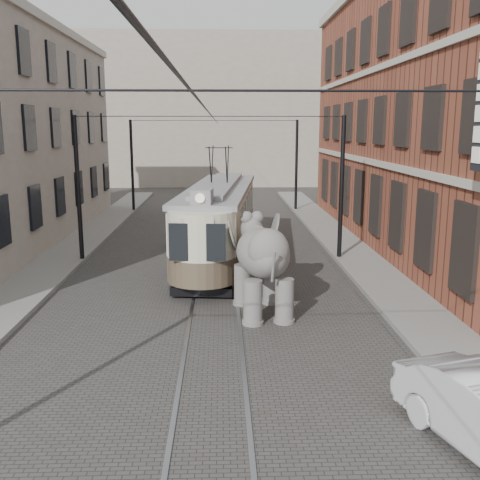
{
  "coord_description": "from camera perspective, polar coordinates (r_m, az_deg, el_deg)",
  "views": [
    {
      "loc": [
        0.23,
        -16.78,
        5.53
      ],
      "look_at": [
        0.8,
        0.05,
        2.1
      ],
      "focal_mm": 41.62,
      "sensor_mm": 36.0,
      "label": 1
    }
  ],
  "objects": [
    {
      "name": "tram",
      "position": [
        23.52,
        -2.12,
        3.78
      ],
      "size": [
        3.68,
        12.13,
        4.74
      ],
      "primitive_type": null,
      "rotation": [
        0.0,
        0.0,
        -0.1
      ],
      "color": "beige",
      "rests_on": "ground"
    },
    {
      "name": "sidewalk_right",
      "position": [
        18.57,
        16.37,
        -6.06
      ],
      "size": [
        2.0,
        60.0,
        0.15
      ],
      "primitive_type": "cube",
      "color": "slate",
      "rests_on": "ground"
    },
    {
      "name": "elephant",
      "position": [
        16.6,
        2.34,
        -2.77
      ],
      "size": [
        3.14,
        4.98,
        2.88
      ],
      "primitive_type": null,
      "rotation": [
        0.0,
        0.0,
        0.12
      ],
      "color": "#5E5B57",
      "rests_on": "ground"
    },
    {
      "name": "sidewalk_left",
      "position": [
        18.89,
        -22.85,
        -6.21
      ],
      "size": [
        2.0,
        60.0,
        0.15
      ],
      "primitive_type": "cube",
      "color": "slate",
      "rests_on": "ground"
    },
    {
      "name": "brick_building",
      "position": [
        27.95,
        21.2,
        11.71
      ],
      "size": [
        8.0,
        26.0,
        12.0
      ],
      "primitive_type": "cube",
      "color": "brown",
      "rests_on": "ground"
    },
    {
      "name": "catenary",
      "position": [
        21.93,
        -3.05,
        4.87
      ],
      "size": [
        11.0,
        30.2,
        6.0
      ],
      "primitive_type": null,
      "color": "black",
      "rests_on": "ground"
    },
    {
      "name": "distant_block",
      "position": [
        56.8,
        -2.22,
        12.98
      ],
      "size": [
        28.0,
        10.0,
        14.0
      ],
      "primitive_type": "cube",
      "color": "gray",
      "rests_on": "ground"
    },
    {
      "name": "ground",
      "position": [
        17.67,
        -2.59,
        -6.74
      ],
      "size": [
        120.0,
        120.0,
        0.0
      ],
      "primitive_type": "plane",
      "color": "#3D3A38"
    },
    {
      "name": "tram_rails",
      "position": [
        17.67,
        -2.59,
        -6.7
      ],
      "size": [
        1.54,
        80.0,
        0.02
      ],
      "primitive_type": null,
      "color": "slate",
      "rests_on": "ground"
    }
  ]
}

